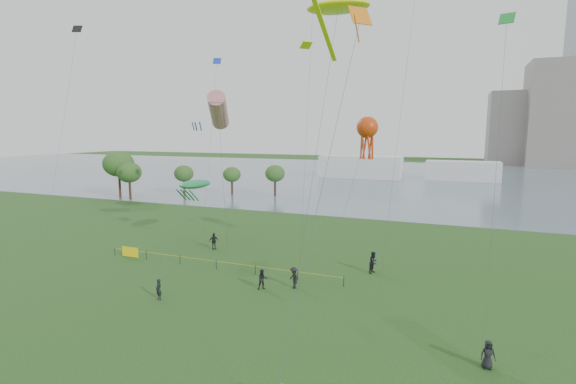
% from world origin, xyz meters
% --- Properties ---
extents(ground_plane, '(400.00, 400.00, 0.00)m').
position_xyz_m(ground_plane, '(0.00, 0.00, 0.00)').
color(ground_plane, '#183B13').
extents(lake, '(400.00, 120.00, 0.08)m').
position_xyz_m(lake, '(0.00, 100.00, 0.02)').
color(lake, slate).
rests_on(lake, ground_plane).
extents(building_mid, '(20.00, 20.00, 38.00)m').
position_xyz_m(building_mid, '(46.00, 162.00, 19.00)').
color(building_mid, slate).
rests_on(building_mid, ground_plane).
extents(building_low, '(16.00, 18.00, 28.00)m').
position_xyz_m(building_low, '(32.00, 168.00, 14.00)').
color(building_low, gray).
rests_on(building_low, ground_plane).
extents(pavilion_left, '(22.00, 8.00, 6.00)m').
position_xyz_m(pavilion_left, '(-12.00, 95.00, 3.00)').
color(pavilion_left, silver).
rests_on(pavilion_left, ground_plane).
extents(pavilion_right, '(18.00, 7.00, 5.00)m').
position_xyz_m(pavilion_right, '(14.00, 98.00, 2.50)').
color(pavilion_right, silver).
rests_on(pavilion_right, ground_plane).
extents(trees, '(31.37, 18.40, 8.96)m').
position_xyz_m(trees, '(-40.03, 46.19, 5.40)').
color(trees, '#342017').
rests_on(trees, ground_plane).
extents(fence, '(24.07, 0.07, 1.05)m').
position_xyz_m(fence, '(-14.35, 12.84, 0.55)').
color(fence, black).
rests_on(fence, ground_plane).
extents(spectator_a, '(1.02, 0.98, 1.65)m').
position_xyz_m(spectator_a, '(-2.15, 9.89, 0.82)').
color(spectator_a, black).
rests_on(spectator_a, ground_plane).
extents(spectator_b, '(1.28, 1.25, 1.76)m').
position_xyz_m(spectator_b, '(0.10, 11.03, 0.88)').
color(spectator_b, black).
rests_on(spectator_b, ground_plane).
extents(spectator_c, '(0.95, 1.11, 1.78)m').
position_xyz_m(spectator_c, '(-11.93, 18.45, 0.89)').
color(spectator_c, black).
rests_on(spectator_c, ground_plane).
extents(spectator_d, '(0.87, 0.67, 1.57)m').
position_xyz_m(spectator_d, '(13.80, 4.04, 0.78)').
color(spectator_d, black).
rests_on(spectator_d, ground_plane).
extents(spectator_f, '(0.69, 0.58, 1.61)m').
position_xyz_m(spectator_f, '(-8.52, 5.12, 0.81)').
color(spectator_f, black).
rests_on(spectator_f, ground_plane).
extents(spectator_g, '(1.00, 1.13, 1.95)m').
position_xyz_m(spectator_g, '(5.42, 17.12, 0.97)').
color(spectator_g, black).
rests_on(spectator_g, ground_plane).
extents(kite_stingray, '(5.41, 10.17, 23.22)m').
position_xyz_m(kite_stingray, '(1.96, 16.22, 22.73)').
color(kite_stingray, '#3F3F42').
extents(kite_windsock, '(4.45, 5.10, 16.58)m').
position_xyz_m(kite_windsock, '(-10.81, 18.19, 14.67)').
color(kite_windsock, '#3F3F42').
extents(kite_creature, '(2.63, 10.29, 7.19)m').
position_xyz_m(kite_creature, '(-15.19, 20.13, 6.70)').
color(kite_creature, '#3F3F42').
extents(kite_octopus, '(2.72, 8.73, 13.92)m').
position_xyz_m(kite_octopus, '(4.16, 19.07, 12.83)').
color(kite_octopus, '#3F3F42').
extents(kite_delta, '(1.53, 13.76, 20.41)m').
position_xyz_m(kite_delta, '(5.57, 7.39, 18.59)').
color(kite_delta, '#3F3F42').
extents(small_kites, '(39.26, 13.55, 7.47)m').
position_xyz_m(small_kites, '(-3.57, 17.34, 22.51)').
color(small_kites, '#1933B2').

